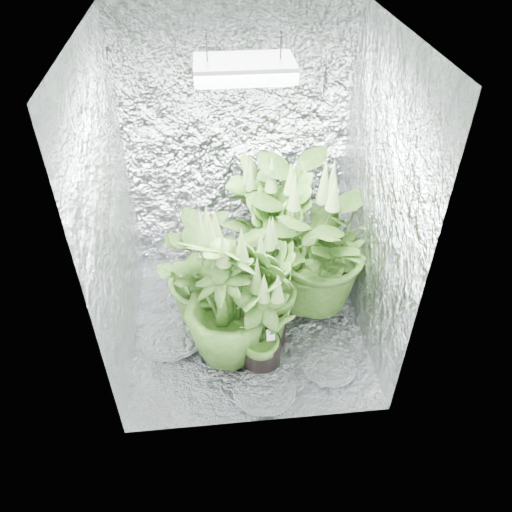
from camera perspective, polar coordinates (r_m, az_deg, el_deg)
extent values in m
plane|color=white|center=(3.65, -0.92, -7.73)|extent=(1.60, 1.60, 0.00)
cube|color=white|center=(3.70, -2.20, 12.29)|extent=(1.60, 0.02, 2.00)
cube|color=white|center=(2.38, 0.55, -5.17)|extent=(1.60, 0.02, 2.00)
cube|color=white|center=(3.06, -16.26, 4.41)|extent=(0.02, 1.60, 2.00)
cube|color=white|center=(3.16, 13.58, 6.12)|extent=(0.02, 1.60, 2.00)
cube|color=white|center=(2.59, -1.41, 24.24)|extent=(1.60, 1.60, 0.01)
cube|color=gray|center=(2.64, -1.35, 20.67)|extent=(0.50, 0.30, 0.08)
cube|color=white|center=(2.65, -1.33, 19.75)|extent=(0.46, 0.26, 0.01)
cylinder|color=black|center=(2.60, -5.67, 22.65)|extent=(0.01, 0.01, 0.13)
cylinder|color=black|center=(2.63, 2.86, 22.95)|extent=(0.01, 0.01, 0.13)
cylinder|color=black|center=(3.64, -5.05, -5.68)|extent=(0.25, 0.25, 0.22)
cylinder|color=#402717|center=(3.57, -5.13, -4.59)|extent=(0.23, 0.23, 0.03)
imported|color=#1E4810|center=(3.40, -5.37, -1.51)|extent=(1.00, 1.00, 0.86)
cone|color=#5E8C3E|center=(3.17, -5.78, 3.70)|extent=(0.08, 0.08, 0.22)
cylinder|color=black|center=(4.05, 0.02, 0.02)|extent=(0.25, 0.25, 0.22)
cylinder|color=#402717|center=(3.99, 0.02, 1.11)|extent=(0.23, 0.23, 0.03)
imported|color=#1E4810|center=(3.82, 0.02, 4.54)|extent=(0.70, 0.70, 0.94)
cone|color=#5E8C3E|center=(3.60, 0.03, 10.05)|extent=(0.08, 0.08, 0.22)
cylinder|color=black|center=(3.80, 2.39, -2.77)|extent=(0.29, 0.29, 0.26)
cylinder|color=#402717|center=(3.73, 2.43, -1.46)|extent=(0.27, 0.27, 0.03)
imported|color=#1E4810|center=(3.54, 2.56, 2.20)|extent=(0.71, 0.71, 1.02)
cone|color=#5E8C3E|center=(3.29, 2.78, 8.45)|extent=(0.09, 0.09, 0.26)
cylinder|color=black|center=(3.39, -3.23, -9.55)|extent=(0.28, 0.28, 0.25)
cylinder|color=#402717|center=(3.30, -3.29, -8.28)|extent=(0.26, 0.26, 0.03)
imported|color=#1E4810|center=(3.11, -3.48, -4.80)|extent=(0.74, 0.74, 0.97)
cone|color=#5E8C3E|center=(2.83, -3.81, 1.40)|extent=(0.09, 0.09, 0.25)
cylinder|color=black|center=(3.72, 6.23, -4.02)|extent=(0.30, 0.30, 0.27)
cylinder|color=#402717|center=(3.64, 6.36, -2.66)|extent=(0.27, 0.27, 0.03)
imported|color=#1E4810|center=(3.44, 6.73, 1.27)|extent=(1.03, 1.03, 1.07)
cone|color=#5E8C3E|center=(3.18, 7.36, 8.01)|extent=(0.10, 0.10, 0.27)
cylinder|color=black|center=(3.33, 0.64, -10.91)|extent=(0.25, 0.25, 0.22)
cylinder|color=#402717|center=(3.26, 0.65, -9.81)|extent=(0.23, 0.23, 0.03)
imported|color=#1E4810|center=(3.10, 0.68, -7.30)|extent=(0.58, 0.58, 0.78)
cone|color=#5E8C3E|center=(2.87, 0.73, -2.68)|extent=(0.08, 0.08, 0.22)
cylinder|color=black|center=(3.48, 1.42, -8.19)|extent=(0.24, 0.24, 0.22)
cylinder|color=#402717|center=(3.41, 1.44, -7.12)|extent=(0.23, 0.23, 0.03)
imported|color=#1E4810|center=(3.22, 1.52, -3.74)|extent=(0.56, 0.56, 0.90)
cone|color=#5E8C3E|center=(2.96, 1.65, 1.92)|extent=(0.08, 0.08, 0.22)
cylinder|color=black|center=(4.09, 7.11, -1.12)|extent=(0.15, 0.15, 0.08)
cylinder|color=black|center=(3.99, 7.30, 0.72)|extent=(0.13, 0.13, 0.10)
cylinder|color=#4C4C51|center=(3.99, 6.41, 0.86)|extent=(0.13, 0.30, 0.31)
torus|color=#4C4C51|center=(3.99, 6.41, 0.86)|extent=(0.13, 0.31, 0.33)
cube|color=white|center=(3.18, 1.69, -9.02)|extent=(0.06, 0.03, 0.08)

